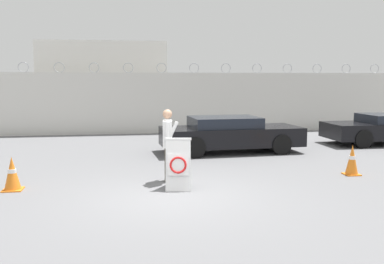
{
  "coord_description": "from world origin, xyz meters",
  "views": [
    {
      "loc": [
        -0.93,
        -8.86,
        2.48
      ],
      "look_at": [
        0.88,
        2.71,
        1.05
      ],
      "focal_mm": 40.0,
      "sensor_mm": 36.0,
      "label": 1
    }
  ],
  "objects_px": {
    "barricade_sign": "(178,164)",
    "traffic_cone_mid": "(12,174)",
    "traffic_cone_near": "(352,160)",
    "security_guard": "(168,141)",
    "parked_car_rear_sedan": "(230,134)"
  },
  "relations": [
    {
      "from": "barricade_sign",
      "to": "traffic_cone_mid",
      "type": "height_order",
      "value": "barricade_sign"
    },
    {
      "from": "traffic_cone_near",
      "to": "traffic_cone_mid",
      "type": "height_order",
      "value": "traffic_cone_near"
    },
    {
      "from": "security_guard",
      "to": "parked_car_rear_sedan",
      "type": "bearing_deg",
      "value": -26.06
    },
    {
      "from": "barricade_sign",
      "to": "parked_car_rear_sedan",
      "type": "relative_size",
      "value": 0.24
    },
    {
      "from": "barricade_sign",
      "to": "security_guard",
      "type": "distance_m",
      "value": 0.88
    },
    {
      "from": "traffic_cone_mid",
      "to": "parked_car_rear_sedan",
      "type": "bearing_deg",
      "value": 35.19
    },
    {
      "from": "barricade_sign",
      "to": "traffic_cone_near",
      "type": "bearing_deg",
      "value": 16.83
    },
    {
      "from": "barricade_sign",
      "to": "parked_car_rear_sedan",
      "type": "bearing_deg",
      "value": 71.37
    },
    {
      "from": "security_guard",
      "to": "traffic_cone_near",
      "type": "distance_m",
      "value": 4.89
    },
    {
      "from": "traffic_cone_near",
      "to": "traffic_cone_mid",
      "type": "bearing_deg",
      "value": -178.02
    },
    {
      "from": "barricade_sign",
      "to": "traffic_cone_near",
      "type": "distance_m",
      "value": 4.75
    },
    {
      "from": "barricade_sign",
      "to": "security_guard",
      "type": "xyz_separation_m",
      "value": [
        -0.16,
        0.76,
        0.41
      ]
    },
    {
      "from": "traffic_cone_near",
      "to": "parked_car_rear_sedan",
      "type": "distance_m",
      "value": 4.63
    },
    {
      "from": "traffic_cone_mid",
      "to": "traffic_cone_near",
      "type": "bearing_deg",
      "value": 1.98
    },
    {
      "from": "security_guard",
      "to": "parked_car_rear_sedan",
      "type": "height_order",
      "value": "security_guard"
    }
  ]
}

